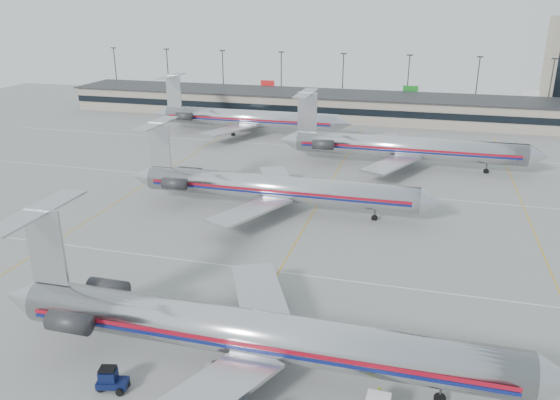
% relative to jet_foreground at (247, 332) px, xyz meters
% --- Properties ---
extents(ground, '(260.00, 260.00, 0.00)m').
position_rel_jet_foreground_xyz_m(ground, '(-2.05, 7.47, -3.69)').
color(ground, gray).
rests_on(ground, ground).
extents(apron_markings, '(160.00, 0.15, 0.02)m').
position_rel_jet_foreground_xyz_m(apron_markings, '(-2.05, 17.47, -3.68)').
color(apron_markings, silver).
rests_on(apron_markings, ground).
extents(terminal, '(162.00, 17.00, 6.25)m').
position_rel_jet_foreground_xyz_m(terminal, '(-2.05, 105.44, -0.53)').
color(terminal, gray).
rests_on(terminal, ground).
extents(light_mast_row, '(163.60, 0.40, 15.28)m').
position_rel_jet_foreground_xyz_m(light_mast_row, '(-2.05, 119.47, 4.89)').
color(light_mast_row, '#38383D').
rests_on(light_mast_row, ground).
extents(jet_foreground, '(48.59, 28.61, 12.72)m').
position_rel_jet_foreground_xyz_m(jet_foreground, '(0.00, 0.00, 0.00)').
color(jet_foreground, silver).
rests_on(jet_foreground, ground).
extents(jet_second_row, '(46.87, 27.60, 12.27)m').
position_rel_jet_foreground_xyz_m(jet_second_row, '(-8.13, 35.99, -0.13)').
color(jet_second_row, silver).
rests_on(jet_second_row, ground).
extents(jet_third_row, '(48.26, 29.68, 13.20)m').
position_rel_jet_foreground_xyz_m(jet_third_row, '(8.81, 63.45, 0.14)').
color(jet_third_row, silver).
rests_on(jet_third_row, ground).
extents(jet_back_row, '(47.31, 29.10, 12.94)m').
position_rel_jet_foreground_xyz_m(jet_back_row, '(-27.26, 80.98, 0.07)').
color(jet_back_row, silver).
rests_on(jet_back_row, ground).
extents(tug_left, '(2.63, 1.73, 1.96)m').
position_rel_jet_foreground_xyz_m(tug_left, '(-9.69, -5.20, -2.80)').
color(tug_left, '#091033').
rests_on(tug_left, ground).
extents(belt_loader, '(4.72, 2.31, 2.42)m').
position_rel_jet_foreground_xyz_m(belt_loader, '(-1.23, -1.16, -3.04)').
color(belt_loader, '#979797').
rests_on(belt_loader, ground).
extents(ramp_worker_near, '(0.64, 0.70, 1.60)m').
position_rel_jet_foreground_xyz_m(ramp_worker_near, '(11.07, -1.50, -2.89)').
color(ramp_worker_near, '#ACE215').
rests_on(ramp_worker_near, ground).
extents(cone_left, '(0.50, 0.50, 0.61)m').
position_rel_jet_foreground_xyz_m(cone_left, '(-10.03, -4.72, -3.39)').
color(cone_left, '#DA5107').
rests_on(cone_left, ground).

